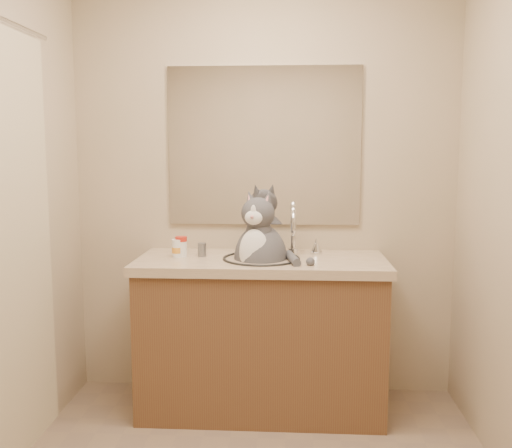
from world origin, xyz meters
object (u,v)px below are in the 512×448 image
Objects in this scene: pill_bottle_redcap at (181,247)px; pill_bottle_orange at (177,249)px; grey_canister at (202,250)px; cat at (260,254)px.

pill_bottle_redcap reaches higher than pill_bottle_orange.
pill_bottle_orange is at bearing -147.42° from pill_bottle_redcap.
pill_bottle_orange reaches higher than grey_canister.
grey_canister is (-0.32, 0.04, 0.01)m from cat.
pill_bottle_redcap is 1.13× the size of pill_bottle_orange.
cat reaches higher than pill_bottle_redcap.
cat is 5.88× the size of pill_bottle_orange.
grey_canister is at bearing 8.00° from pill_bottle_redcap.
pill_bottle_orange is 1.32× the size of grey_canister.
cat is 0.32m from grey_canister.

